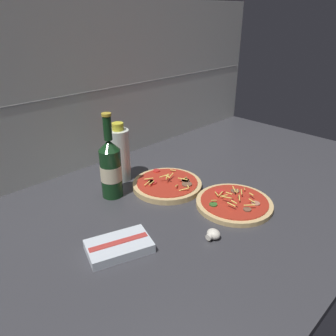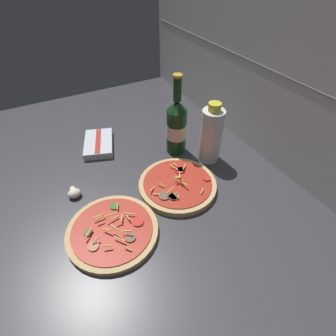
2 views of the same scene
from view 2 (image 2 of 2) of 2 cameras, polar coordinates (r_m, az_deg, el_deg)
name	(u,v)px [view 2 (image 2 of 2)]	position (r cm, az deg, el deg)	size (l,w,h in cm)	color
counter_slab	(146,216)	(72.71, -4.77, -10.46)	(160.00, 90.00, 2.50)	#38383D
tile_backsplash	(299,82)	(79.69, 26.55, 16.46)	(160.00, 1.13, 60.00)	silver
pizza_near	(113,231)	(68.52, -11.98, -13.23)	(22.90, 22.90, 4.57)	tan
pizza_far	(177,185)	(77.39, 2.08, -3.64)	(22.86, 22.86, 4.59)	tan
beer_bottle	(176,126)	(86.08, 1.86, 9.08)	(6.61, 6.61, 26.86)	#143819
oil_bottle	(211,135)	(83.70, 9.35, 7.09)	(6.96, 6.96, 20.28)	silver
mushroom_left	(74,193)	(79.30, -19.75, -5.13)	(3.88, 3.70, 2.59)	white
dish_towel	(99,144)	(95.85, -14.86, 5.16)	(17.58, 13.91, 2.56)	silver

